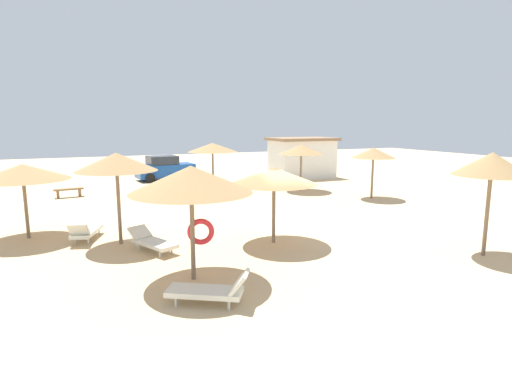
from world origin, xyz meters
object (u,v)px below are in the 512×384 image
Objects in this scene: parasol_2 at (116,162)px; beach_cabana at (302,157)px; parasol_3 at (492,164)px; bench_0 at (69,191)px; parasol_6 at (274,176)px; lounger_1 at (86,231)px; parked_car at (165,168)px; parasol_4 at (213,148)px; lounger_0 at (210,290)px; lounger_2 at (152,241)px; parasol_7 at (373,153)px; parasol_0 at (191,180)px; parasol_5 at (301,150)px; parasol_1 at (23,172)px.

beach_cabana is at bearing 41.52° from parasol_2.
beach_cabana is (13.98, 12.38, -1.27)m from parasol_2.
parasol_3 reaches higher than bench_0.
parasol_6 is 1.49× the size of lounger_1.
parasol_3 reaches higher than parked_car.
parasol_3 is 15.04m from parasol_4.
lounger_2 is (-0.59, 4.47, -0.01)m from lounger_0.
parasol_4 reaches higher than parasol_6.
parasol_6 reaches higher than lounger_1.
parasol_7 is at bearing -35.97° from parasol_4.
bench_0 is at bearing 127.01° from parasol_3.
parasol_3 is 1.66× the size of lounger_0.
parasol_2 reaches higher than parked_car.
parasol_5 is at bearing 49.69° from parasol_0.
parasol_0 reaches higher than parasol_4.
lounger_1 is (-2.54, 4.98, -2.29)m from parasol_0.
beach_cabana reaches higher than lounger_2.
parasol_7 is at bearing 5.05° from parasol_1.
parasol_4 is at bearing -155.66° from beach_cabana.
parasol_2 is 1.13× the size of parasol_7.
parasol_1 is at bearing 119.72° from lounger_0.
parasol_0 reaches higher than parasol_5.
parasol_1 is 9.08m from lounger_0.
parasol_2 is 0.74× the size of parked_car.
parasol_6 is at bearing -96.26° from parasol_4.
parked_car is (-1.63, 6.35, -1.79)m from parasol_4.
lounger_2 is (-5.14, -9.95, -2.30)m from parasol_4.
parasol_2 is 1.06× the size of parasol_6.
parasol_6 is 16.98m from beach_cabana.
parasol_4 is 11.43m from lounger_2.
parasol_4 is at bearing 47.96° from lounger_1.
parasol_5 is 13.72m from lounger_1.
parked_car is 10.03m from beach_cabana.
parasol_2 is 1.06× the size of parasol_4.
parasol_1 is at bearing -148.57° from beach_cabana.
parasol_0 reaches higher than parasol_7.
parked_car is (3.51, 16.30, 0.51)m from lounger_2.
parasol_2 is (-1.46, 4.05, 0.15)m from parasol_0.
lounger_2 is 16.68m from parked_car.
lounger_0 is (-9.53, -12.80, -2.14)m from parasol_5.
parasol_4 reaches higher than parasol_1.
parasol_2 is 18.72m from beach_cabana.
parasol_1 is 3.61m from parasol_2.
parked_car is (-5.83, 20.80, -1.99)m from parasol_3.
lounger_2 is (-9.34, 4.50, -2.50)m from parasol_3.
parasol_1 is at bearing 149.59° from parasol_3.
lounger_1 is (-11.26, 6.61, -2.49)m from parasol_3.
parked_car is (-8.93, 11.65, -1.62)m from parasol_7.
lounger_1 is at bearing -30.42° from parasol_1.
parasol_0 is 3.73m from lounger_2.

